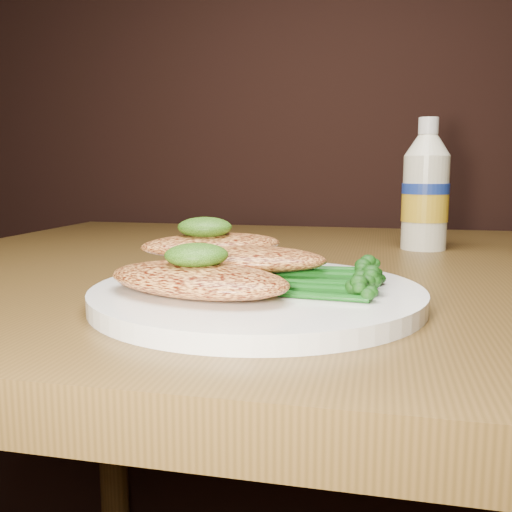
# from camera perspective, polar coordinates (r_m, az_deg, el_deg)

# --- Properties ---
(plate) EXTENTS (0.27, 0.27, 0.01)m
(plate) POSITION_cam_1_polar(r_m,az_deg,el_deg) (0.46, 0.14, -3.94)
(plate) COLOR white
(plate) RESTS_ON dining_table
(chicken_front) EXTENTS (0.17, 0.12, 0.02)m
(chicken_front) POSITION_cam_1_polar(r_m,az_deg,el_deg) (0.42, -5.99, -2.35)
(chicken_front) COLOR #F09D4C
(chicken_front) RESTS_ON plate
(chicken_mid) EXTENTS (0.14, 0.07, 0.02)m
(chicken_mid) POSITION_cam_1_polar(r_m,az_deg,el_deg) (0.47, -1.01, -0.24)
(chicken_mid) COLOR #F09D4C
(chicken_mid) RESTS_ON plate
(chicken_back) EXTENTS (0.14, 0.12, 0.02)m
(chicken_back) POSITION_cam_1_polar(r_m,az_deg,el_deg) (0.50, -4.44, 1.15)
(chicken_back) COLOR #F09D4C
(chicken_back) RESTS_ON plate
(pesto_front) EXTENTS (0.06, 0.06, 0.02)m
(pesto_front) POSITION_cam_1_polar(r_m,az_deg,el_deg) (0.42, -6.03, 0.09)
(pesto_front) COLOR #153508
(pesto_front) RESTS_ON chicken_front
(pesto_back) EXTENTS (0.05, 0.04, 0.02)m
(pesto_back) POSITION_cam_1_polar(r_m,az_deg,el_deg) (0.50, -5.20, 2.91)
(pesto_back) COLOR #153508
(pesto_back) RESTS_ON chicken_back
(broccolini_bundle) EXTENTS (0.13, 0.10, 0.02)m
(broccolini_bundle) POSITION_cam_1_polar(r_m,az_deg,el_deg) (0.45, 5.64, -2.00)
(broccolini_bundle) COLOR #104C11
(broccolini_bundle) RESTS_ON plate
(mayo_bottle) EXTENTS (0.07, 0.07, 0.17)m
(mayo_bottle) POSITION_cam_1_polar(r_m,az_deg,el_deg) (0.79, 16.77, 6.94)
(mayo_bottle) COLOR #EAE5C7
(mayo_bottle) RESTS_ON dining_table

